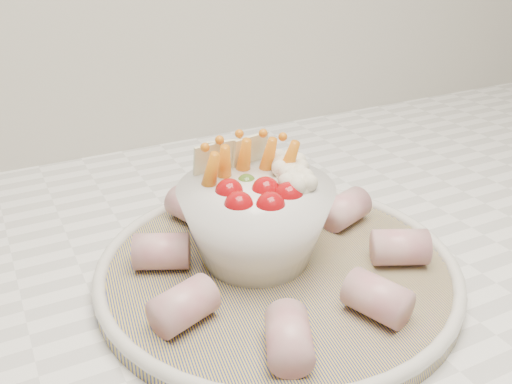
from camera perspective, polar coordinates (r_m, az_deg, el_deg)
name	(u,v)px	position (r m, az deg, el deg)	size (l,w,h in m)	color
serving_platter	(278,268)	(0.54, 2.17, -7.64)	(0.37, 0.37, 0.02)	navy
veggie_bowl	(257,217)	(0.52, 0.08, -2.52)	(0.14, 0.14, 0.11)	white
cured_meat_rolls	(277,249)	(0.52, 2.11, -5.76)	(0.27, 0.28, 0.03)	#B15161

